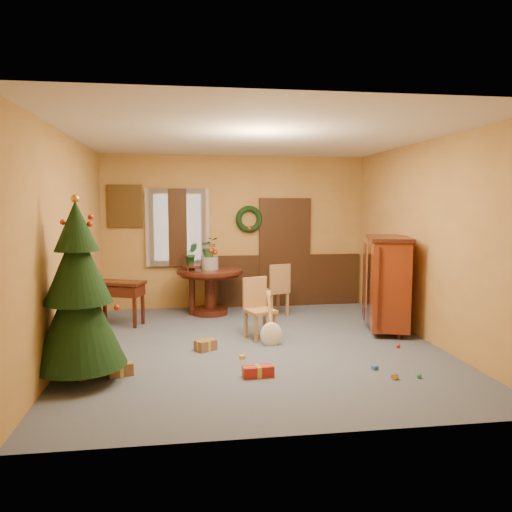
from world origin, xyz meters
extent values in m
plane|color=#3C4457|center=(0.00, 0.00, 0.00)|extent=(5.50, 5.50, 0.00)
plane|color=silver|center=(0.00, 0.00, 2.90)|extent=(5.50, 5.50, 0.00)
plane|color=olive|center=(0.00, 2.75, 1.45)|extent=(5.00, 0.00, 5.00)
plane|color=olive|center=(0.00, -2.75, 1.45)|extent=(5.00, 0.00, 5.00)
plane|color=olive|center=(-2.50, 0.00, 1.45)|extent=(0.00, 5.50, 5.50)
plane|color=olive|center=(2.50, 0.00, 1.45)|extent=(0.00, 5.50, 5.50)
cube|color=black|center=(1.05, 2.71, 0.50)|extent=(2.80, 0.06, 1.00)
cube|color=black|center=(0.95, 2.70, 1.05)|extent=(1.00, 0.08, 2.10)
cube|color=white|center=(0.95, 2.73, 1.00)|extent=(0.80, 0.03, 1.90)
cube|color=black|center=(-1.10, 2.70, 1.55)|extent=(1.05, 0.08, 1.45)
cube|color=white|center=(-1.10, 2.73, 1.55)|extent=(0.88, 0.03, 1.25)
cube|color=white|center=(-1.48, 2.65, 1.55)|extent=(0.42, 0.02, 1.45)
cube|color=white|center=(-0.72, 2.65, 1.55)|extent=(0.42, 0.02, 1.45)
torus|color=black|center=(0.25, 2.67, 1.70)|extent=(0.51, 0.11, 0.51)
cube|color=#4C3819|center=(-2.05, 2.71, 1.95)|extent=(0.62, 0.05, 0.78)
cube|color=gray|center=(-2.05, 2.74, 1.95)|extent=(0.48, 0.02, 0.62)
cylinder|color=black|center=(-0.53, 2.13, 0.78)|extent=(1.19, 1.19, 0.06)
cylinder|color=black|center=(-0.53, 2.13, 0.72)|extent=(1.06, 1.06, 0.04)
cylinder|color=black|center=(-0.53, 2.13, 0.40)|extent=(0.19, 0.19, 0.66)
cylinder|color=black|center=(-0.53, 2.13, 0.05)|extent=(0.64, 0.64, 0.11)
cylinder|color=slate|center=(-0.53, 2.13, 0.93)|extent=(0.31, 0.31, 0.23)
imported|color=#1E4C23|center=(-0.53, 2.13, 1.22)|extent=(0.32, 0.28, 0.35)
cube|color=olive|center=(0.11, 0.36, 0.42)|extent=(0.50, 0.50, 0.05)
cube|color=olive|center=(0.05, 0.53, 0.67)|extent=(0.38, 0.17, 0.46)
cube|color=olive|center=(0.21, 0.56, 0.20)|extent=(0.05, 0.05, 0.40)
cube|color=olive|center=(-0.09, 0.45, 0.20)|extent=(0.05, 0.05, 0.40)
cube|color=olive|center=(0.32, 0.27, 0.20)|extent=(0.05, 0.05, 0.40)
cube|color=olive|center=(0.02, 0.16, 0.20)|extent=(0.05, 0.05, 0.40)
cube|color=olive|center=(0.61, 1.91, 0.43)|extent=(0.52, 0.52, 0.05)
cube|color=olive|center=(0.68, 1.74, 0.69)|extent=(0.39, 0.17, 0.48)
cube|color=olive|center=(0.51, 1.70, 0.21)|extent=(0.06, 0.06, 0.41)
cube|color=olive|center=(0.82, 1.81, 0.21)|extent=(0.06, 0.06, 0.41)
cube|color=olive|center=(0.41, 2.01, 0.21)|extent=(0.06, 0.06, 0.41)
cube|color=olive|center=(0.71, 2.12, 0.21)|extent=(0.06, 0.06, 0.41)
cylinder|color=black|center=(-0.86, 2.12, 0.44)|extent=(0.11, 0.11, 0.88)
cylinder|color=black|center=(-0.86, 2.12, 0.89)|extent=(0.35, 0.35, 0.03)
imported|color=#19471E|center=(-0.86, 2.12, 1.10)|extent=(0.25, 0.22, 0.40)
cylinder|color=#382111|center=(-2.15, -1.11, 0.11)|extent=(0.13, 0.13, 0.22)
cone|color=black|center=(-2.15, -1.11, 0.78)|extent=(1.01, 1.01, 1.20)
cone|color=black|center=(-2.15, -1.11, 1.34)|extent=(0.74, 0.74, 0.88)
cone|color=black|center=(-2.15, -1.11, 1.75)|extent=(0.48, 0.48, 0.55)
sphere|color=gold|center=(-2.15, -1.11, 2.05)|extent=(0.09, 0.09, 0.09)
cube|color=black|center=(-2.06, 1.53, 0.70)|extent=(0.91, 0.67, 0.05)
cube|color=black|center=(-2.06, 1.53, 0.58)|extent=(0.85, 0.62, 0.17)
cube|color=black|center=(-2.40, 1.53, 0.34)|extent=(0.15, 0.29, 0.68)
cube|color=black|center=(-1.71, 1.53, 0.34)|extent=(0.15, 0.29, 0.68)
cube|color=#5B1F0A|center=(2.15, 0.53, 0.77)|extent=(0.83, 1.20, 1.36)
cube|color=black|center=(2.15, 0.53, 1.46)|extent=(0.91, 1.28, 0.05)
cylinder|color=black|center=(2.15, 0.07, 0.05)|extent=(0.08, 0.08, 0.10)
cylinder|color=black|center=(2.15, 0.98, 0.05)|extent=(0.08, 0.08, 0.10)
cube|color=brown|center=(-1.74, -0.96, 0.07)|extent=(0.32, 0.27, 0.14)
cube|color=gold|center=(-1.74, -0.96, 0.07)|extent=(0.27, 0.11, 0.15)
cube|color=gold|center=(-1.74, -0.96, 0.07)|extent=(0.10, 0.20, 0.15)
cube|color=#A11D15|center=(-1.87, -0.88, 0.11)|extent=(0.30, 0.30, 0.23)
cube|color=gold|center=(-1.87, -0.88, 0.11)|extent=(0.22, 0.13, 0.23)
cube|color=gold|center=(-1.87, -0.88, 0.11)|extent=(0.13, 0.22, 0.23)
cube|color=brown|center=(-0.72, -0.11, 0.07)|extent=(0.32, 0.30, 0.14)
cube|color=gold|center=(-0.72, -0.11, 0.07)|extent=(0.24, 0.17, 0.15)
cube|color=gold|center=(-0.72, -0.11, 0.07)|extent=(0.13, 0.18, 0.15)
cube|color=#A11D15|center=(-0.16, -1.24, 0.06)|extent=(0.37, 0.18, 0.13)
cube|color=gold|center=(-0.16, -1.24, 0.06)|extent=(0.36, 0.06, 0.13)
cube|color=gold|center=(-0.16, -1.24, 0.06)|extent=(0.06, 0.15, 0.13)
cube|color=#2864AF|center=(1.27, -1.20, 0.03)|extent=(0.09, 0.08, 0.05)
sphere|color=green|center=(1.66, -1.56, 0.03)|extent=(0.06, 0.06, 0.06)
cube|color=gold|center=(-0.27, -0.57, 0.03)|extent=(0.09, 0.09, 0.05)
sphere|color=red|center=(1.94, -0.38, 0.03)|extent=(0.06, 0.06, 0.06)
cube|color=gold|center=(1.37, -1.55, 0.03)|extent=(0.09, 0.09, 0.05)
camera|label=1|loc=(-0.99, -6.77, 1.99)|focal=35.00mm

